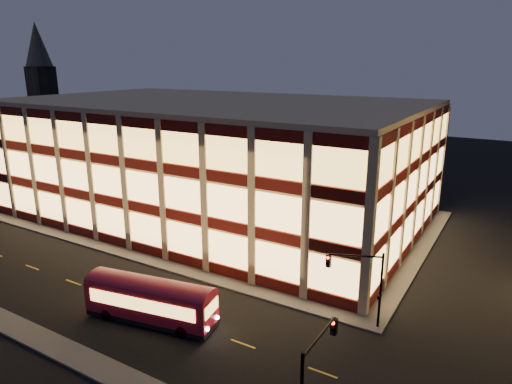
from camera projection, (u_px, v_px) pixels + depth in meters
The scene contains 10 objects.
ground at pixel (138, 263), 44.75m from camera, with size 200.00×200.00×0.00m, color black.
sidewalk_office_south at pixel (124, 252), 47.03m from camera, with size 54.00×2.00×0.15m, color #514F4C.
sidewalk_office_east at pixel (418, 251), 47.38m from camera, with size 2.00×30.00×0.15m, color #514F4C.
sidewalk_near at pixel (12, 325), 34.00m from camera, with size 100.00×2.00×0.15m, color #514F4C.
office_building at pixel (214, 158), 58.15m from camera, with size 50.45×30.45×14.50m.
church_tower at pixel (45, 105), 109.86m from camera, with size 5.00×5.00×18.00m, color #2D2621.
church_spire at pixel (37, 44), 106.01m from camera, with size 6.00×6.00×10.00m, color #4C473F.
traffic_signal_far at pixel (362, 277), 32.84m from camera, with size 3.79×1.87×6.00m.
traffic_signal_near at pixel (314, 369), 22.90m from camera, with size 0.32×4.45×6.00m.
trolley_bus at pixel (151, 298), 34.24m from camera, with size 10.46×4.30×3.44m.
Camera 1 is at (31.04, -29.32, 19.00)m, focal length 32.00 mm.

